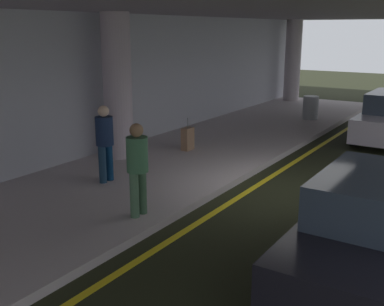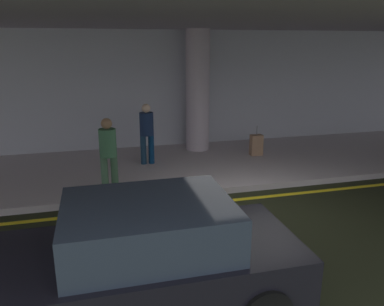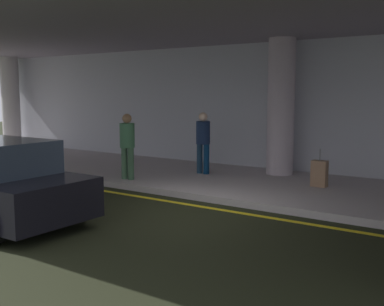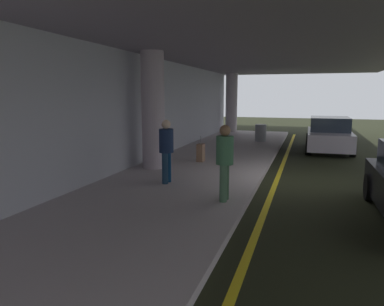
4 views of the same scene
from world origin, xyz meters
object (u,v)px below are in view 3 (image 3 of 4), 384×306
(support_column_left_mid, at_px, (281,107))
(person_waiting_for_ride, at_px, (127,142))
(traveler_with_luggage, at_px, (203,139))
(suitcase_upright_primary, at_px, (319,174))
(support_column_far_left, at_px, (11,102))

(support_column_left_mid, relative_size, person_waiting_for_ride, 2.17)
(traveler_with_luggage, bearing_deg, suitcase_upright_primary, -26.98)
(traveler_with_luggage, bearing_deg, support_column_far_left, 146.04)
(support_column_left_mid, distance_m, traveler_with_luggage, 2.27)
(support_column_far_left, bearing_deg, person_waiting_for_ride, -18.02)
(support_column_left_mid, height_order, traveler_with_luggage, support_column_left_mid)
(traveler_with_luggage, height_order, person_waiting_for_ride, same)
(traveler_with_luggage, distance_m, suitcase_upright_primary, 3.34)
(support_column_left_mid, relative_size, suitcase_upright_primary, 4.06)
(support_column_far_left, bearing_deg, suitcase_upright_primary, -4.73)
(traveler_with_luggage, height_order, suitcase_upright_primary, traveler_with_luggage)
(support_column_far_left, height_order, suitcase_upright_primary, support_column_far_left)
(support_column_left_mid, relative_size, traveler_with_luggage, 2.17)
(person_waiting_for_ride, relative_size, suitcase_upright_primary, 1.87)
(support_column_far_left, relative_size, support_column_left_mid, 1.00)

